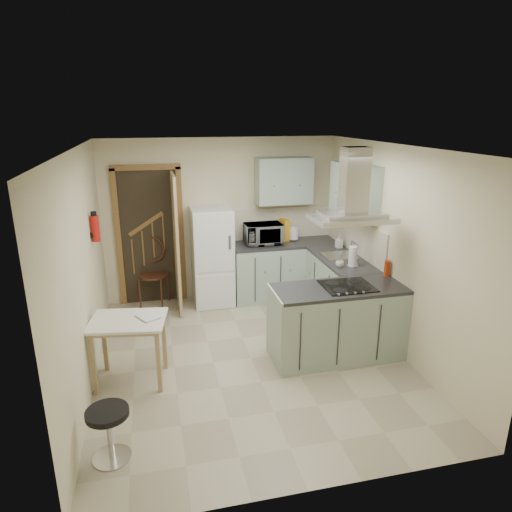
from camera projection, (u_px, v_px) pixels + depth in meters
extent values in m
plane|color=#B0A689|center=(251.00, 358.00, 5.54)|extent=(4.20, 4.20, 0.00)
plane|color=silver|center=(250.00, 147.00, 4.79)|extent=(4.20, 4.20, 0.00)
plane|color=beige|center=(221.00, 220.00, 7.11)|extent=(3.60, 0.00, 3.60)
plane|color=beige|center=(83.00, 272.00, 4.77)|extent=(0.00, 4.20, 4.20)
plane|color=beige|center=(395.00, 250.00, 5.55)|extent=(0.00, 4.20, 4.20)
cube|color=brown|center=(150.00, 237.00, 6.91)|extent=(1.10, 0.12, 2.10)
cube|color=white|center=(212.00, 257.00, 6.94)|extent=(0.60, 0.60, 1.50)
cube|color=#9EB2A0|center=(267.00, 271.00, 7.22)|extent=(1.08, 0.60, 0.90)
cube|color=#9EB2A0|center=(333.00, 281.00, 6.77)|extent=(0.60, 1.95, 0.90)
cube|color=beige|center=(281.00, 223.00, 7.34)|extent=(1.68, 0.02, 0.50)
cube|color=#9EB2A0|center=(284.00, 181.00, 6.98)|extent=(0.85, 0.35, 0.70)
cube|color=#9EB2A0|center=(355.00, 190.00, 6.12)|extent=(0.35, 0.90, 0.70)
cube|color=#9EB2A0|center=(337.00, 322.00, 5.46)|extent=(1.55, 0.65, 0.90)
cube|color=black|center=(347.00, 286.00, 5.34)|extent=(0.58, 0.50, 0.01)
cube|color=silver|center=(352.00, 218.00, 5.10)|extent=(0.90, 0.55, 0.10)
cube|color=silver|center=(339.00, 256.00, 6.47)|extent=(0.45, 0.40, 0.01)
cylinder|color=#B2140F|center=(95.00, 229.00, 5.55)|extent=(0.10, 0.10, 0.32)
cube|color=tan|center=(130.00, 350.00, 4.97)|extent=(0.88, 0.71, 0.74)
cube|color=#472F17|center=(153.00, 275.00, 6.95)|extent=(0.54, 0.54, 0.95)
cylinder|color=black|center=(110.00, 434.00, 3.87)|extent=(0.47, 0.47, 0.49)
imported|color=black|center=(263.00, 234.00, 7.04)|extent=(0.57, 0.39, 0.31)
cylinder|color=white|center=(294.00, 233.00, 7.24)|extent=(0.19, 0.19, 0.22)
cube|color=orange|center=(284.00, 230.00, 7.25)|extent=(0.12, 0.23, 0.33)
imported|color=silver|center=(339.00, 241.00, 6.85)|extent=(0.09, 0.10, 0.20)
cylinder|color=silver|center=(353.00, 256.00, 6.01)|extent=(0.12, 0.12, 0.28)
imported|color=white|center=(340.00, 264.00, 6.01)|extent=(0.11, 0.11, 0.08)
cylinder|color=#BB3610|center=(387.00, 268.00, 5.66)|extent=(0.08, 0.08, 0.20)
imported|color=#A1354B|center=(140.00, 315.00, 4.83)|extent=(0.28, 0.31, 0.11)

